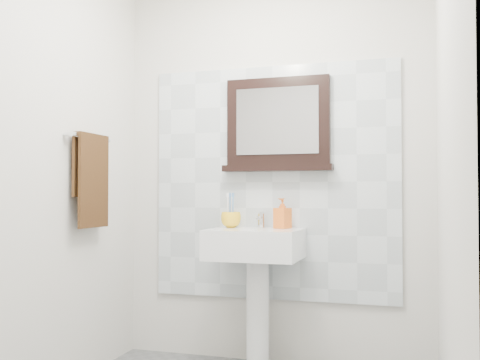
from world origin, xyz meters
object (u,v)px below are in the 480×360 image
at_px(hand_towel, 91,173).
at_px(framed_mirror, 278,127).
at_px(soap_dispenser, 282,213).
at_px(pedestal_sink, 256,259).
at_px(toothbrush_cup, 231,220).

bearing_deg(hand_towel, framed_mirror, 31.37).
distance_m(soap_dispenser, hand_towel, 1.18).
bearing_deg(framed_mirror, hand_towel, -148.63).
height_order(pedestal_sink, hand_towel, hand_towel).
bearing_deg(pedestal_sink, framed_mirror, 62.83).
relative_size(pedestal_sink, soap_dispenser, 5.11).
bearing_deg(toothbrush_cup, framed_mirror, 17.24).
relative_size(toothbrush_cup, soap_dispenser, 0.67).
xyz_separation_m(pedestal_sink, framed_mirror, (0.10, 0.19, 0.83)).
height_order(soap_dispenser, hand_towel, hand_towel).
relative_size(pedestal_sink, framed_mirror, 1.36).
distance_m(toothbrush_cup, framed_mirror, 0.67).
xyz_separation_m(toothbrush_cup, soap_dispenser, (0.33, 0.01, 0.04)).
relative_size(framed_mirror, hand_towel, 1.29).
bearing_deg(framed_mirror, toothbrush_cup, -162.76).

